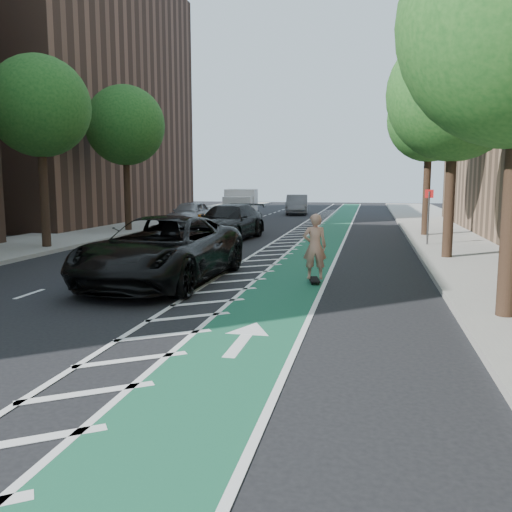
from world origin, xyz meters
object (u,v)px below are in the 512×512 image
(skateboarder, at_px, (315,246))
(barrel_a, at_px, (152,246))
(suv_far, at_px, (228,222))
(suv_near, at_px, (163,250))

(skateboarder, height_order, barrel_a, skateboarder)
(skateboarder, distance_m, suv_far, 11.66)
(suv_far, relative_size, barrel_a, 6.59)
(suv_near, relative_size, suv_far, 1.14)
(skateboarder, distance_m, suv_near, 4.26)
(suv_far, bearing_deg, skateboarder, -57.63)
(suv_near, distance_m, suv_far, 11.19)
(skateboarder, height_order, suv_near, skateboarder)
(suv_near, distance_m, barrel_a, 5.08)
(suv_near, height_order, barrel_a, suv_near)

